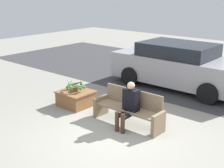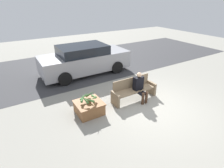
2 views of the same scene
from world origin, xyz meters
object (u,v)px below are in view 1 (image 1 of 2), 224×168
potted_plant (75,85)px  bench (129,108)px  person_seated (129,104)px  planter_box (76,98)px  parked_car (179,66)px

potted_plant → bench: bearing=-0.1°
bench → person_seated: size_ratio=1.65×
planter_box → potted_plant: 0.38m
bench → person_seated: person_seated is taller
person_seated → potted_plant: 2.07m
bench → parked_car: bearing=98.9°
potted_plant → parked_car: (1.39, 3.47, 0.14)m
parked_car → bench: bearing=-81.1°
bench → person_seated: (0.13, -0.20, 0.20)m
person_seated → bench: bearing=123.8°
bench → person_seated: 0.31m
bench → potted_plant: size_ratio=3.06×
bench → potted_plant: (-1.93, 0.00, 0.21)m
potted_plant → person_seated: bearing=-5.5°
bench → potted_plant: bench is taller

